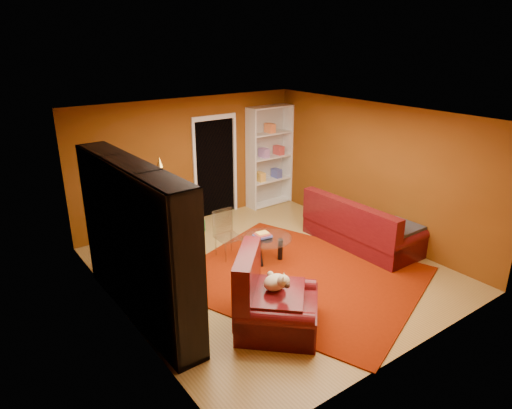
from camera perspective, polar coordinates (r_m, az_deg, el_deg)
floor at (r=7.88m, az=1.72°, el=-8.18°), size 5.00×5.50×0.05m
ceiling at (r=7.01m, az=1.95°, el=11.22°), size 5.00×5.50×0.05m
wall_back at (r=9.59m, az=-8.38°, el=5.40°), size 5.00×0.05×2.60m
wall_left at (r=6.23m, az=-16.94°, el=-3.60°), size 0.05×5.50×2.60m
wall_right at (r=9.04m, az=14.65°, el=4.03°), size 0.05×5.50×2.60m
doorway at (r=9.90m, az=-5.11°, el=4.50°), size 1.06×0.60×2.16m
rug at (r=7.63m, az=5.62°, el=-9.00°), size 4.21×4.51×0.02m
media_unit at (r=6.40m, az=-14.72°, el=-4.59°), size 0.53×2.91×2.22m
christmas_tree at (r=8.17m, az=-11.53°, el=-0.54°), size 1.16×1.16×1.82m
gift_box_teal at (r=8.27m, az=-13.03°, el=-5.99°), size 0.34×0.34×0.28m
gift_box_green at (r=9.34m, az=-7.39°, el=-2.62°), size 0.27×0.27×0.24m
gift_box_red at (r=8.83m, az=-12.11°, el=-4.33°), size 0.30×0.30×0.24m
white_bookshelf at (r=10.48m, az=1.70°, el=5.98°), size 1.10×0.42×2.35m
armchair at (r=6.20m, az=2.79°, el=-11.70°), size 1.62×1.62×0.90m
dog at (r=6.13m, az=2.40°, el=-9.69°), size 0.49×0.50×0.29m
sofa at (r=8.79m, az=13.22°, el=-2.00°), size 1.03×2.22×0.95m
coffee_table at (r=8.02m, az=1.30°, el=-5.56°), size 0.99×0.99×0.56m
acrylic_chair at (r=8.09m, az=-3.49°, el=-4.11°), size 0.40×0.44×0.79m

